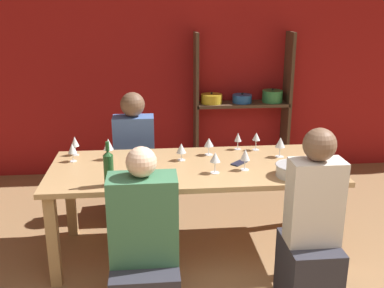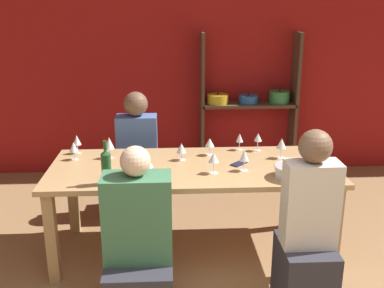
% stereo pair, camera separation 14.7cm
% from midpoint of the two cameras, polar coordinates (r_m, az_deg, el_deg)
% --- Properties ---
extents(wall_back_red, '(8.80, 0.06, 2.70)m').
position_cam_midpoint_polar(wall_back_red, '(5.38, -0.74, 10.45)').
color(wall_back_red, '#A31919').
rests_on(wall_back_red, ground_plane).
extents(shelf_unit, '(1.13, 0.30, 1.70)m').
position_cam_midpoint_polar(shelf_unit, '(5.40, 5.51, 2.77)').
color(shelf_unit, '#4C3828').
rests_on(shelf_unit, ground_plane).
extents(dining_table, '(2.28, 0.93, 0.77)m').
position_cam_midpoint_polar(dining_table, '(3.63, -1.01, -4.08)').
color(dining_table, tan).
rests_on(dining_table, ground_plane).
extents(mixing_bowl, '(0.27, 0.27, 0.09)m').
position_cam_midpoint_polar(mixing_bowl, '(3.44, 11.56, -3.23)').
color(mixing_bowl, '#B7BABC').
rests_on(mixing_bowl, dining_table).
extents(wine_bottle_green, '(0.07, 0.07, 0.33)m').
position_cam_midpoint_polar(wine_bottle_green, '(3.23, -11.83, -2.98)').
color(wine_bottle_green, '#1E4C23').
rests_on(wine_bottle_green, dining_table).
extents(wine_glass_white_a, '(0.08, 0.08, 0.17)m').
position_cam_midpoint_polar(wine_glass_white_a, '(3.41, 1.72, -1.79)').
color(wine_glass_white_a, white).
rests_on(wine_glass_white_a, dining_table).
extents(wine_glass_red_a, '(0.07, 0.07, 0.17)m').
position_cam_midpoint_polar(wine_glass_red_a, '(3.95, -15.70, 0.24)').
color(wine_glass_red_a, white).
rests_on(wine_glass_red_a, dining_table).
extents(wine_glass_white_b, '(0.08, 0.08, 0.17)m').
position_cam_midpoint_polar(wine_glass_white_b, '(3.48, 5.57, -1.44)').
color(wine_glass_white_b, white).
rests_on(wine_glass_white_b, dining_table).
extents(wine_glass_empty_a, '(0.08, 0.08, 0.17)m').
position_cam_midpoint_polar(wine_glass_empty_a, '(3.82, 10.07, 0.15)').
color(wine_glass_empty_a, white).
rests_on(wine_glass_empty_a, dining_table).
extents(wine_glass_white_c, '(0.08, 0.08, 0.15)m').
position_cam_midpoint_polar(wine_glass_white_c, '(3.81, 1.05, 0.15)').
color(wine_glass_white_c, white).
rests_on(wine_glass_white_c, dining_table).
extents(wine_glass_red_b, '(0.08, 0.08, 0.15)m').
position_cam_midpoint_polar(wine_glass_red_b, '(3.37, -6.69, -2.45)').
color(wine_glass_red_b, white).
rests_on(wine_glass_red_b, dining_table).
extents(wine_glass_white_d, '(0.07, 0.07, 0.16)m').
position_cam_midpoint_polar(wine_glass_white_d, '(3.97, 7.11, 0.87)').
color(wine_glass_white_d, white).
rests_on(wine_glass_white_d, dining_table).
extents(wine_glass_empty_b, '(0.08, 0.08, 0.15)m').
position_cam_midpoint_polar(wine_glass_empty_b, '(3.69, -2.52, -0.58)').
color(wine_glass_empty_b, white).
rests_on(wine_glass_empty_b, dining_table).
extents(wine_glass_empty_c, '(0.08, 0.08, 0.18)m').
position_cam_midpoint_polar(wine_glass_empty_c, '(3.78, -11.69, -0.06)').
color(wine_glass_empty_c, white).
rests_on(wine_glass_empty_c, dining_table).
extents(wine_glass_white_e, '(0.06, 0.06, 0.15)m').
position_cam_midpoint_polar(wine_glass_white_e, '(3.97, 4.80, 0.80)').
color(wine_glass_white_e, white).
rests_on(wine_glass_white_e, dining_table).
extents(wine_glass_empty_d, '(0.07, 0.07, 0.15)m').
position_cam_midpoint_polar(wine_glass_empty_d, '(3.80, -16.04, -0.59)').
color(wine_glass_empty_d, white).
rests_on(wine_glass_empty_d, dining_table).
extents(cell_phone, '(0.16, 0.16, 0.01)m').
position_cam_midpoint_polar(cell_phone, '(3.65, 4.87, -2.41)').
color(cell_phone, '#1E2338').
rests_on(cell_phone, dining_table).
extents(person_near_a, '(0.44, 0.55, 1.18)m').
position_cam_midpoint_polar(person_near_a, '(3.04, -7.44, -14.11)').
color(person_near_a, '#2D2D38').
rests_on(person_near_a, ground_plane).
extents(person_far_a, '(0.39, 0.48, 1.22)m').
position_cam_midpoint_polar(person_far_a, '(4.42, -8.18, -3.25)').
color(person_far_a, '#2D2D38').
rests_on(person_far_a, ground_plane).
extents(person_near_b, '(0.35, 0.43, 1.28)m').
position_cam_midpoint_polar(person_near_b, '(3.15, 13.54, -12.04)').
color(person_near_b, '#2D2D38').
rests_on(person_near_b, ground_plane).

